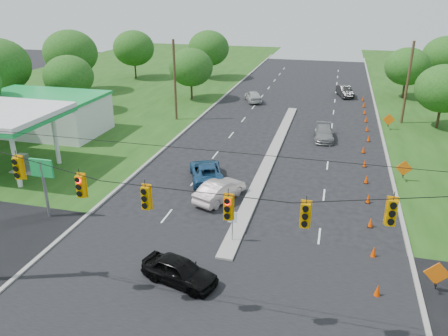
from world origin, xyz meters
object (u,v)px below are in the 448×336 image
(gas_station, at_px, (36,113))
(black_sedan, at_px, (179,271))
(blue_pickup, at_px, (206,171))
(white_sedan, at_px, (220,190))

(gas_station, xyz_separation_m, black_sedan, (21.93, -18.64, -1.88))
(gas_station, bearing_deg, blue_pickup, -16.46)
(gas_station, bearing_deg, white_sedan, -22.63)
(black_sedan, height_order, white_sedan, white_sedan)
(black_sedan, relative_size, white_sedan, 0.92)
(white_sedan, xyz_separation_m, blue_pickup, (-1.97, 3.19, -0.02))
(gas_station, xyz_separation_m, blue_pickup, (19.46, -5.75, -1.86))
(gas_station, distance_m, black_sedan, 28.84)
(black_sedan, bearing_deg, blue_pickup, 26.02)
(white_sedan, distance_m, blue_pickup, 3.75)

